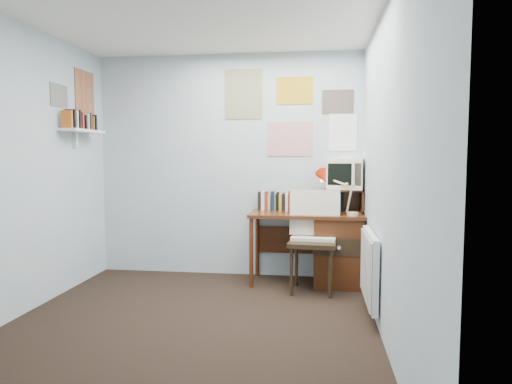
# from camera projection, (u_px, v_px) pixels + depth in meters

# --- Properties ---
(ground) EXTENTS (3.50, 3.50, 0.00)m
(ground) POSITION_uv_depth(u_px,v_px,m) (186.00, 331.00, 3.56)
(ground) COLOR black
(ground) RESTS_ON ground
(back_wall) EXTENTS (3.00, 0.02, 2.50)m
(back_wall) POSITION_uv_depth(u_px,v_px,m) (228.00, 166.00, 5.18)
(back_wall) COLOR silver
(back_wall) RESTS_ON ground
(left_wall) EXTENTS (0.02, 3.50, 2.50)m
(left_wall) POSITION_uv_depth(u_px,v_px,m) (2.00, 170.00, 3.65)
(left_wall) COLOR silver
(left_wall) RESTS_ON ground
(right_wall) EXTENTS (0.02, 3.50, 2.50)m
(right_wall) POSITION_uv_depth(u_px,v_px,m) (387.00, 172.00, 3.26)
(right_wall) COLOR silver
(right_wall) RESTS_ON ground
(ceiling) EXTENTS (3.00, 3.50, 0.02)m
(ceiling) POSITION_uv_depth(u_px,v_px,m) (181.00, 2.00, 3.35)
(ceiling) COLOR white
(ceiling) RESTS_ON back_wall
(desk) EXTENTS (1.20, 0.55, 0.76)m
(desk) POSITION_uv_depth(u_px,v_px,m) (332.00, 246.00, 4.83)
(desk) COLOR #4F2612
(desk) RESTS_ON ground
(desk_chair) EXTENTS (0.55, 0.53, 0.99)m
(desk_chair) POSITION_uv_depth(u_px,v_px,m) (313.00, 243.00, 4.55)
(desk_chair) COLOR black
(desk_chair) RESTS_ON ground
(desk_lamp) EXTENTS (0.33, 0.30, 0.42)m
(desk_lamp) POSITION_uv_depth(u_px,v_px,m) (353.00, 195.00, 4.62)
(desk_lamp) COLOR red
(desk_lamp) RESTS_ON desk
(tv_riser) EXTENTS (0.40, 0.30, 0.25)m
(tv_riser) POSITION_uv_depth(u_px,v_px,m) (344.00, 201.00, 4.88)
(tv_riser) COLOR #4F2612
(tv_riser) RESTS_ON desk
(crt_tv) EXTENTS (0.43, 0.40, 0.35)m
(crt_tv) POSITION_uv_depth(u_px,v_px,m) (346.00, 172.00, 4.88)
(crt_tv) COLOR #EDE1C6
(crt_tv) RESTS_ON tv_riser
(book_row) EXTENTS (0.60, 0.14, 0.22)m
(book_row) POSITION_uv_depth(u_px,v_px,m) (285.00, 201.00, 5.04)
(book_row) COLOR #4F2612
(book_row) RESTS_ON desk
(radiator) EXTENTS (0.09, 0.80, 0.60)m
(radiator) POSITION_uv_depth(u_px,v_px,m) (370.00, 267.00, 3.87)
(radiator) COLOR white
(radiator) RESTS_ON right_wall
(wall_shelf) EXTENTS (0.20, 0.62, 0.24)m
(wall_shelf) POSITION_uv_depth(u_px,v_px,m) (82.00, 131.00, 4.70)
(wall_shelf) COLOR white
(wall_shelf) RESTS_ON left_wall
(posters_back) EXTENTS (1.20, 0.01, 0.90)m
(posters_back) POSITION_uv_depth(u_px,v_px,m) (290.00, 112.00, 5.04)
(posters_back) COLOR white
(posters_back) RESTS_ON back_wall
(posters_left) EXTENTS (0.01, 0.70, 0.60)m
(posters_left) POSITION_uv_depth(u_px,v_px,m) (73.00, 94.00, 4.68)
(posters_left) COLOR white
(posters_left) RESTS_ON left_wall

